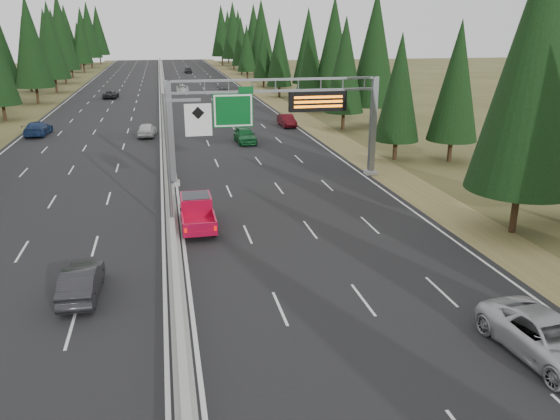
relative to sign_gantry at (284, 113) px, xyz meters
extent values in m
cube|color=black|center=(-8.92, 45.12, -5.23)|extent=(32.00, 260.00, 0.08)
cube|color=olive|center=(8.88, 45.12, -5.24)|extent=(3.60, 260.00, 0.06)
cube|color=#474521|center=(-26.72, 45.12, -5.24)|extent=(3.60, 260.00, 0.06)
cube|color=gray|center=(-8.92, 45.12, -5.04)|extent=(0.70, 260.00, 0.30)
cube|color=gray|center=(-8.92, 45.12, -4.64)|extent=(0.30, 260.00, 0.60)
cube|color=slate|center=(-8.57, 0.12, -1.29)|extent=(0.45, 0.45, 7.80)
cube|color=gray|center=(-8.57, 0.12, -5.04)|extent=(0.90, 0.90, 0.30)
cube|color=slate|center=(7.28, 0.12, -1.29)|extent=(0.45, 0.45, 7.80)
cube|color=gray|center=(7.28, 0.12, -5.04)|extent=(0.90, 0.90, 0.30)
cube|color=slate|center=(-0.64, 0.12, 2.53)|extent=(15.85, 0.35, 0.16)
cube|color=slate|center=(-0.64, 0.12, 1.69)|extent=(15.85, 0.35, 0.16)
cube|color=#054C19|center=(-3.92, -0.13, 0.36)|extent=(3.00, 0.10, 2.50)
cube|color=silver|center=(-3.92, -0.19, 0.36)|extent=(2.85, 0.02, 2.35)
cube|color=#054C19|center=(-2.92, -0.13, 1.86)|extent=(1.10, 0.10, 0.45)
cube|color=black|center=(2.58, -0.18, 0.86)|extent=(4.50, 0.40, 1.50)
cube|color=orange|center=(2.58, -0.40, 1.21)|extent=(3.80, 0.02, 0.18)
cube|color=orange|center=(2.58, -0.40, 0.86)|extent=(3.80, 0.02, 0.18)
cube|color=orange|center=(2.58, -0.40, 0.51)|extent=(3.80, 0.02, 0.18)
cylinder|color=slate|center=(-8.92, -9.88, -1.19)|extent=(0.20, 0.20, 8.00)
cube|color=gray|center=(-8.92, -9.88, -5.09)|extent=(0.50, 0.50, 0.20)
cube|color=slate|center=(-7.92, -9.88, 2.41)|extent=(2.00, 0.15, 0.15)
cube|color=silver|center=(-7.12, -10.00, 1.31)|extent=(1.50, 0.06, 1.80)
cylinder|color=black|center=(10.62, -14.18, -3.92)|extent=(0.40, 0.40, 2.69)
cone|color=black|center=(10.62, -14.18, 4.50)|extent=(6.06, 6.06, 14.15)
cylinder|color=black|center=(11.45, 4.88, -4.37)|extent=(0.40, 0.40, 1.79)
cone|color=black|center=(11.45, 4.88, 1.23)|extent=(4.04, 4.04, 9.42)
cylinder|color=black|center=(15.95, 3.15, -4.29)|extent=(0.40, 0.40, 1.96)
cone|color=black|center=(15.95, 3.15, 1.85)|extent=(4.42, 4.42, 10.30)
cylinder|color=black|center=(11.72, 20.75, -4.24)|extent=(0.40, 0.40, 2.05)
cone|color=black|center=(11.72, 20.75, 2.18)|extent=(4.62, 4.62, 10.79)
cylinder|color=black|center=(15.73, 22.04, -4.00)|extent=(0.40, 0.40, 2.53)
cone|color=black|center=(15.73, 22.04, 3.90)|extent=(5.69, 5.69, 13.28)
cylinder|color=black|center=(11.67, 36.21, -4.33)|extent=(0.40, 0.40, 1.87)
cone|color=black|center=(11.67, 36.21, 1.51)|extent=(4.21, 4.21, 9.82)
cylinder|color=black|center=(15.07, 35.90, -4.01)|extent=(0.40, 0.40, 2.52)
cone|color=black|center=(15.07, 35.90, 3.86)|extent=(5.67, 5.67, 13.23)
cylinder|color=black|center=(10.88, 53.21, -4.31)|extent=(0.40, 0.40, 1.91)
cone|color=black|center=(10.88, 53.21, 1.67)|extent=(4.30, 4.30, 10.04)
cylinder|color=black|center=(15.76, 52.53, -4.09)|extent=(0.40, 0.40, 2.36)
cone|color=black|center=(15.76, 52.53, 3.30)|extent=(5.32, 5.32, 12.41)
cylinder|color=black|center=(11.44, 71.27, -4.35)|extent=(0.40, 0.40, 1.84)
cone|color=black|center=(11.44, 71.27, 1.41)|extent=(4.14, 4.14, 9.67)
cylinder|color=black|center=(14.09, 68.23, -4.20)|extent=(0.40, 0.40, 2.13)
cone|color=black|center=(14.09, 68.23, 2.45)|extent=(4.79, 4.79, 11.18)
cylinder|color=black|center=(10.46, 86.61, -4.29)|extent=(0.40, 0.40, 1.97)
cone|color=black|center=(10.46, 86.61, 1.86)|extent=(4.43, 4.43, 10.33)
cylinder|color=black|center=(14.16, 88.56, -3.85)|extent=(0.40, 0.40, 2.84)
cone|color=black|center=(14.16, 88.56, 5.03)|extent=(6.39, 6.39, 14.92)
cylinder|color=black|center=(11.50, 102.84, -4.14)|extent=(0.40, 0.40, 2.27)
cone|color=black|center=(11.50, 102.84, 2.94)|extent=(5.10, 5.10, 11.89)
cylinder|color=black|center=(14.90, 103.76, -3.88)|extent=(0.40, 0.40, 2.78)
cone|color=black|center=(14.90, 103.76, 4.81)|extent=(6.26, 6.26, 14.60)
cylinder|color=black|center=(11.94, 121.83, -3.78)|extent=(0.40, 0.40, 2.98)
cone|color=black|center=(11.94, 121.83, 5.54)|extent=(6.71, 6.71, 15.65)
cylinder|color=black|center=(14.09, 121.29, -4.29)|extent=(0.40, 0.40, 1.96)
cone|color=black|center=(14.09, 121.29, 1.84)|extent=(4.41, 4.41, 10.29)
cylinder|color=black|center=(10.36, 137.48, -3.80)|extent=(0.40, 0.40, 2.95)
cone|color=black|center=(10.36, 137.48, 5.41)|extent=(6.63, 6.63, 15.46)
cylinder|color=black|center=(15.79, 138.75, -3.91)|extent=(0.40, 0.40, 2.71)
cone|color=black|center=(15.79, 138.75, 4.56)|extent=(6.10, 6.10, 14.23)
cylinder|color=black|center=(11.99, 152.33, -4.14)|extent=(0.40, 0.40, 2.25)
cone|color=black|center=(11.99, 152.33, 2.89)|extent=(5.06, 5.06, 11.81)
cylinder|color=black|center=(14.08, 152.06, -3.90)|extent=(0.40, 0.40, 2.74)
cone|color=black|center=(14.08, 152.06, 4.65)|extent=(6.16, 6.16, 14.37)
cylinder|color=black|center=(-29.10, 35.84, -4.23)|extent=(0.40, 0.40, 2.08)
cylinder|color=black|center=(-28.25, 52.49, -3.96)|extent=(0.40, 0.40, 2.61)
cone|color=black|center=(-28.25, 52.49, 4.19)|extent=(5.87, 5.87, 13.70)
cylinder|color=black|center=(-33.83, 54.44, -3.86)|extent=(0.40, 0.40, 2.82)
cylinder|color=black|center=(-28.01, 68.13, -3.98)|extent=(0.40, 0.40, 2.58)
cone|color=black|center=(-28.01, 68.13, 4.08)|extent=(5.80, 5.80, 13.54)
cylinder|color=black|center=(-33.13, 71.82, -4.19)|extent=(0.40, 0.40, 2.16)
cone|color=black|center=(-33.13, 71.82, 2.57)|extent=(4.87, 4.87, 11.35)
cylinder|color=black|center=(-29.08, 86.41, -3.79)|extent=(0.40, 0.40, 2.95)
cone|color=black|center=(-29.08, 86.41, 5.43)|extent=(6.64, 6.64, 15.49)
cylinder|color=black|center=(-32.29, 87.70, -4.03)|extent=(0.40, 0.40, 2.48)
cone|color=black|center=(-32.29, 87.70, 3.72)|extent=(5.58, 5.58, 13.01)
cylinder|color=black|center=(-29.81, 101.70, -4.33)|extent=(0.40, 0.40, 1.88)
cone|color=black|center=(-29.81, 101.70, 1.54)|extent=(4.22, 4.22, 9.86)
cylinder|color=black|center=(-33.21, 102.34, -4.00)|extent=(0.40, 0.40, 2.53)
cone|color=black|center=(-33.21, 102.34, 3.92)|extent=(5.70, 5.70, 13.31)
cylinder|color=black|center=(-29.16, 118.61, -4.10)|extent=(0.40, 0.40, 2.34)
cone|color=black|center=(-29.16, 118.61, 3.21)|extent=(5.26, 5.26, 12.27)
cylinder|color=black|center=(-32.81, 119.42, -3.88)|extent=(0.40, 0.40, 2.79)
cone|color=black|center=(-32.81, 119.42, 4.83)|extent=(6.27, 6.27, 14.62)
cylinder|color=black|center=(-28.98, 135.66, -3.76)|extent=(0.40, 0.40, 3.01)
cone|color=black|center=(-28.98, 135.66, 5.65)|extent=(6.78, 6.78, 15.81)
cylinder|color=black|center=(-32.18, 136.05, -4.21)|extent=(0.40, 0.40, 2.12)
cone|color=black|center=(-32.18, 136.05, 2.40)|extent=(4.76, 4.76, 11.11)
cylinder|color=black|center=(-28.25, 154.71, -3.79)|extent=(0.40, 0.40, 2.96)
cone|color=black|center=(-28.25, 154.71, 5.44)|extent=(6.65, 6.65, 15.51)
cylinder|color=black|center=(-32.92, 152.54, -3.83)|extent=(0.40, 0.40, 2.87)
cone|color=black|center=(-32.92, 152.54, 5.14)|extent=(6.46, 6.46, 15.08)
imported|color=#B7B7BC|center=(4.03, -25.96, -4.41)|extent=(3.10, 5.81, 1.55)
cylinder|color=black|center=(-8.23, -11.18, -4.81)|extent=(0.29, 0.77, 0.77)
cylinder|color=black|center=(-6.60, -11.18, -4.81)|extent=(0.29, 0.77, 0.77)
cylinder|color=black|center=(-8.23, -8.02, -4.81)|extent=(0.29, 0.77, 0.77)
cylinder|color=black|center=(-6.60, -8.02, -4.81)|extent=(0.29, 0.77, 0.77)
cube|color=#B20A2F|center=(-7.42, -9.55, -4.66)|extent=(1.91, 5.36, 0.29)
cube|color=#B20A2F|center=(-7.42, -8.69, -3.99)|extent=(1.82, 2.11, 1.05)
cube|color=black|center=(-7.42, -8.69, -3.71)|extent=(1.63, 1.82, 0.53)
cube|color=#B20A2F|center=(-8.33, -10.98, -4.33)|extent=(0.10, 2.30, 0.57)
cube|color=#B20A2F|center=(-6.51, -10.98, -4.33)|extent=(0.10, 2.30, 0.57)
cube|color=#B20A2F|center=(-7.42, -12.13, -4.33)|extent=(1.91, 0.10, 0.57)
imported|color=#16632D|center=(-0.85, 14.95, -4.38)|extent=(2.07, 4.79, 1.61)
imported|color=#540C13|center=(5.58, 23.79, -4.48)|extent=(1.65, 4.37, 1.43)
imported|color=black|center=(1.57, 53.62, -4.37)|extent=(2.88, 5.87, 1.64)
imported|color=silver|center=(-5.27, 62.76, -4.51)|extent=(2.38, 4.95, 1.36)
imported|color=black|center=(-1.83, 109.35, -4.43)|extent=(1.95, 4.49, 1.51)
imported|color=#232325|center=(-13.05, -17.46, -4.48)|extent=(1.62, 4.33, 1.41)
imported|color=navy|center=(-22.76, 23.87, -4.41)|extent=(2.51, 5.47, 1.55)
imported|color=silver|center=(-10.90, 20.68, -4.44)|extent=(2.20, 4.54, 1.49)
imported|color=black|center=(-17.52, 57.20, -4.52)|extent=(2.53, 4.92, 1.33)
camera|label=1|loc=(-8.99, -40.69, 6.20)|focal=35.00mm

